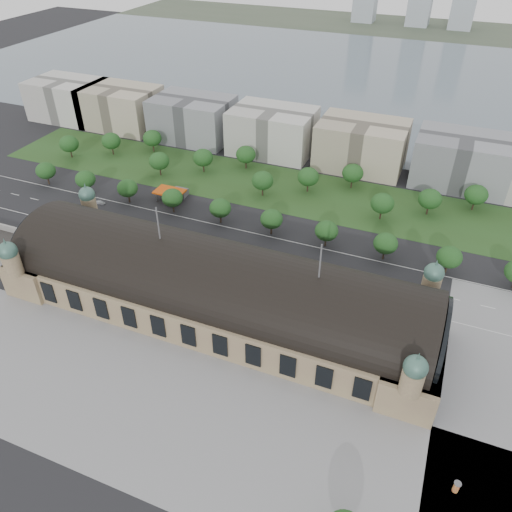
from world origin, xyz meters
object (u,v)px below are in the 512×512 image
at_px(parked_car_5, 187,261).
at_px(parked_car_6, 177,258).
at_px(petrol_station, 175,192).
at_px(bus_east, 320,282).
at_px(parked_car_0, 78,227).
at_px(traffic_car_2, 111,217).
at_px(parked_car_2, 92,236).
at_px(traffic_car_4, 284,272).
at_px(parked_car_3, 107,237).
at_px(parked_car_1, 125,239).
at_px(bus_west, 240,260).
at_px(traffic_car_1, 100,203).
at_px(traffic_car_6, 427,303).
at_px(traffic_car_5, 332,269).
at_px(parked_car_4, 121,238).
at_px(advertising_column, 456,487).
at_px(bus_mid, 251,265).

distance_m(parked_car_5, parked_car_6, 4.54).
xyz_separation_m(petrol_station, bus_east, (83.25, -38.28, -1.17)).
relative_size(parked_car_0, parked_car_5, 0.87).
relative_size(traffic_car_2, parked_car_2, 1.02).
height_order(traffic_car_4, parked_car_6, traffic_car_4).
relative_size(petrol_station, traffic_car_2, 2.91).
relative_size(traffic_car_2, bus_east, 0.38).
distance_m(traffic_car_2, bus_east, 101.12).
bearing_deg(parked_car_3, bus_east, 70.64).
relative_size(parked_car_1, parked_car_6, 1.19).
distance_m(parked_car_2, parked_car_3, 6.56).
relative_size(traffic_car_4, parked_car_1, 0.77).
height_order(parked_car_3, bus_west, bus_west).
bearing_deg(parked_car_1, parked_car_5, 46.99).
xyz_separation_m(parked_car_0, parked_car_6, (51.96, -4.00, 0.04)).
distance_m(bus_west, bus_east, 33.39).
bearing_deg(parked_car_6, traffic_car_1, -137.16).
relative_size(parked_car_0, bus_west, 0.39).
height_order(traffic_car_6, bus_east, bus_east).
relative_size(petrol_station, bus_east, 1.10).
xyz_separation_m(traffic_car_5, parked_car_4, (-88.52, -12.54, -0.14)).
distance_m(parked_car_3, parked_car_5, 39.87).
bearing_deg(traffic_car_1, parked_car_3, -143.53).
distance_m(parked_car_6, bus_west, 25.23).
xyz_separation_m(traffic_car_6, parked_car_6, (-95.59, -10.22, 0.01)).
height_order(traffic_car_4, advertising_column, advertising_column).
bearing_deg(bus_mid, bus_east, -92.01).
distance_m(petrol_station, traffic_car_1, 35.59).
bearing_deg(bus_west, traffic_car_4, -88.18).
bearing_deg(bus_west, traffic_car_5, -73.89).
relative_size(traffic_car_2, bus_west, 0.46).
bearing_deg(petrol_station, bus_west, -36.29).
distance_m(parked_car_4, parked_car_5, 34.23).
relative_size(parked_car_4, bus_mid, 0.37).
bearing_deg(parked_car_6, bus_west, 84.77).
relative_size(traffic_car_1, bus_mid, 0.44).
bearing_deg(parked_car_1, bus_east, 55.49).
relative_size(petrol_station, parked_car_2, 2.96).
distance_m(traffic_car_2, parked_car_5, 50.46).
bearing_deg(traffic_car_6, bus_west, -95.34).
relative_size(traffic_car_1, advertising_column, 1.34).
relative_size(traffic_car_6, parked_car_6, 1.03).
bearing_deg(parked_car_2, bus_west, 71.10).
bearing_deg(parked_car_0, traffic_car_2, 120.11).
height_order(parked_car_3, bus_mid, bus_mid).
relative_size(parked_car_3, advertising_column, 1.22).
relative_size(traffic_car_6, bus_east, 0.40).
xyz_separation_m(parked_car_5, bus_mid, (24.83, 6.00, 0.81)).
relative_size(parked_car_0, parked_car_2, 0.87).
bearing_deg(parked_car_2, parked_car_4, 80.62).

